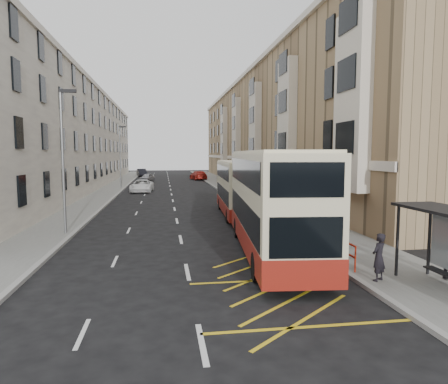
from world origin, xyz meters
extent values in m
plane|color=black|center=(0.00, 0.00, 0.00)|extent=(200.00, 200.00, 0.00)
cube|color=#63635F|center=(8.00, 30.00, 0.07)|extent=(4.00, 120.00, 0.15)
cube|color=#63635F|center=(-7.50, 30.00, 0.07)|extent=(3.00, 120.00, 0.15)
cube|color=gray|center=(6.00, 30.00, 0.07)|extent=(0.25, 120.00, 0.15)
cube|color=gray|center=(-6.00, 30.00, 0.07)|extent=(0.25, 120.00, 0.15)
cube|color=#A2855E|center=(15.00, 45.50, 7.50)|extent=(10.00, 79.00, 15.00)
cube|color=beige|center=(9.97, 45.50, 4.00)|extent=(0.18, 79.00, 0.50)
cube|color=beige|center=(9.90, 45.50, 15.00)|extent=(0.40, 79.00, 0.50)
cube|color=beige|center=(9.65, 10.00, 7.50)|extent=(0.80, 3.20, 10.00)
cube|color=beige|center=(9.65, 22.00, 7.50)|extent=(0.80, 3.20, 10.00)
cube|color=beige|center=(9.65, 34.00, 7.50)|extent=(0.80, 3.20, 10.00)
cube|color=beige|center=(9.65, 46.00, 7.50)|extent=(0.80, 3.20, 10.00)
cube|color=beige|center=(9.65, 58.00, 7.50)|extent=(0.80, 3.20, 10.00)
cube|color=#571118|center=(9.95, 14.00, 1.70)|extent=(0.20, 1.60, 3.00)
cube|color=#571118|center=(9.95, 26.00, 1.70)|extent=(0.20, 1.60, 3.00)
cube|color=#571118|center=(9.95, 38.00, 1.70)|extent=(0.20, 1.60, 3.00)
cube|color=#571118|center=(9.95, 50.00, 1.70)|extent=(0.20, 1.60, 3.00)
cube|color=#571118|center=(9.95, 62.00, 1.70)|extent=(0.20, 1.60, 3.00)
cube|color=silver|center=(-13.50, 45.50, 6.50)|extent=(9.00, 79.00, 13.00)
cube|color=beige|center=(-8.97, 45.50, 13.00)|extent=(0.30, 79.00, 0.50)
cube|color=black|center=(7.56, 1.90, 1.45)|extent=(0.08, 0.08, 2.60)
cube|color=black|center=(8.84, 1.90, 1.45)|extent=(0.08, 0.08, 2.60)
cube|color=black|center=(8.45, 0.60, 0.60)|extent=(0.35, 1.60, 0.06)
cylinder|color=red|center=(6.25, 2.50, 0.65)|extent=(0.06, 0.06, 1.00)
cylinder|color=red|center=(6.25, 5.75, 0.65)|extent=(0.06, 0.06, 1.00)
cylinder|color=red|center=(6.25, 9.00, 0.65)|extent=(0.06, 0.06, 1.00)
cube|color=red|center=(6.25, 5.75, 1.13)|extent=(0.05, 6.50, 0.06)
cube|color=red|center=(6.25, 5.75, 0.70)|extent=(0.05, 6.50, 0.06)
cylinder|color=gray|center=(-6.40, 12.00, 4.15)|extent=(0.16, 0.16, 8.00)
cube|color=black|center=(-6.00, 12.00, 8.05)|extent=(0.90, 0.18, 0.18)
cylinder|color=gray|center=(-6.40, 42.00, 4.15)|extent=(0.16, 0.16, 8.00)
cube|color=black|center=(-6.00, 42.00, 8.05)|extent=(0.90, 0.18, 0.18)
cube|color=beige|center=(3.99, 6.13, 2.51)|extent=(3.79, 12.08, 4.27)
cube|color=maroon|center=(3.99, 6.13, 0.86)|extent=(3.82, 12.11, 0.97)
cube|color=black|center=(3.99, 6.13, 2.00)|extent=(3.74, 11.14, 1.19)
cube|color=black|center=(3.99, 6.13, 3.83)|extent=(3.74, 11.14, 1.08)
cube|color=beige|center=(3.99, 6.13, 4.69)|extent=(3.64, 11.60, 0.13)
cube|color=black|center=(4.53, 12.03, 2.05)|extent=(2.29, 0.30, 1.40)
cube|color=black|center=(4.53, 12.03, 4.27)|extent=(1.89, 0.26, 0.49)
cube|color=black|center=(3.44, 0.24, 2.05)|extent=(2.29, 0.30, 1.30)
cylinder|color=black|center=(3.12, 10.03, 0.54)|extent=(0.40, 1.10, 1.08)
cylinder|color=black|center=(5.55, 9.81, 0.54)|extent=(0.40, 1.10, 1.08)
cylinder|color=black|center=(2.42, 2.46, 0.54)|extent=(0.40, 1.10, 1.08)
cylinder|color=black|center=(4.85, 2.24, 0.54)|extent=(0.40, 1.10, 1.08)
cube|color=beige|center=(4.58, 17.76, 2.15)|extent=(2.91, 10.29, 3.65)
cube|color=maroon|center=(4.58, 17.76, 0.74)|extent=(2.94, 10.32, 0.83)
cube|color=black|center=(4.58, 17.76, 1.71)|extent=(2.90, 9.48, 1.02)
cube|color=black|center=(4.58, 17.76, 3.28)|extent=(2.90, 9.48, 0.92)
cube|color=beige|center=(4.58, 17.76, 4.01)|extent=(2.79, 9.88, 0.11)
cube|color=black|center=(4.88, 22.82, 1.76)|extent=(1.97, 0.19, 1.20)
cube|color=black|center=(4.88, 22.82, 3.65)|extent=(1.62, 0.17, 0.42)
cube|color=black|center=(4.28, 12.70, 1.76)|extent=(1.97, 0.19, 1.11)
cylinder|color=black|center=(3.73, 21.07, 0.46)|extent=(0.31, 0.94, 0.92)
cylinder|color=black|center=(5.82, 20.95, 0.46)|extent=(0.31, 0.94, 0.92)
cylinder|color=black|center=(3.35, 14.57, 0.46)|extent=(0.31, 0.94, 0.92)
cylinder|color=black|center=(5.43, 14.45, 0.46)|extent=(0.31, 0.94, 0.92)
imported|color=black|center=(6.58, 1.43, 1.00)|extent=(0.74, 0.68, 1.70)
imported|color=black|center=(6.97, 5.80, 1.10)|extent=(1.21, 0.93, 1.91)
imported|color=white|center=(-3.46, 37.47, 0.74)|extent=(2.79, 5.45, 1.47)
imported|color=#9C9EA3|center=(-3.60, 56.94, 0.64)|extent=(2.70, 4.03, 1.27)
imported|color=black|center=(-5.20, 70.74, 0.77)|extent=(2.45, 4.88, 1.54)
imported|color=#9E1911|center=(5.20, 58.57, 0.79)|extent=(3.01, 5.72, 1.58)
camera|label=1|loc=(-0.87, -11.32, 4.63)|focal=32.00mm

